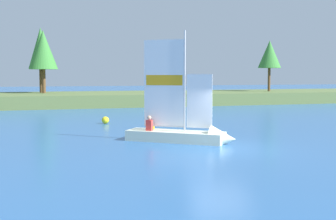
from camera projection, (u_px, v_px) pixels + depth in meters
The scene contains 7 objects.
ground_plane at pixel (221, 149), 18.35m from camera, with size 200.00×200.00×0.00m, color #2D609E.
shore_bank at pixel (113, 99), 45.59m from camera, with size 80.00×10.72×1.20m, color #5B703D.
shoreline_tree_midleft at pixel (41, 49), 45.53m from camera, with size 2.52×2.52×6.77m.
shoreline_tree_centre at pixel (43, 50), 44.33m from camera, with size 2.89×2.89×6.38m.
shoreline_tree_midright at pixel (270, 55), 49.59m from camera, with size 2.60×2.60×5.74m.
sailboat at pixel (189, 133), 20.12m from camera, with size 4.87×4.04×5.45m.
channel_buoy at pixel (105, 120), 27.73m from camera, with size 0.46×0.46×0.46m, color yellow.
Camera 1 is at (-7.21, -16.81, 3.12)m, focal length 46.82 mm.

